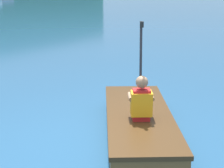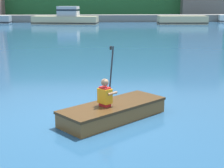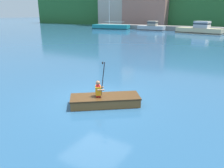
# 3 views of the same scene
# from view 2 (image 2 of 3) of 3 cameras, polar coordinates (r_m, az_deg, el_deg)

# --- Properties ---
(ground_plane) EXTENTS (300.00, 300.00, 0.00)m
(ground_plane) POSITION_cam_2_polar(r_m,az_deg,el_deg) (8.18, -4.18, -5.49)
(ground_plane) COLOR navy
(marina_dock) EXTENTS (53.93, 2.40, 0.90)m
(marina_dock) POSITION_cam_2_polar(r_m,az_deg,el_deg) (46.52, -3.86, 10.84)
(marina_dock) COLOR slate
(marina_dock) RESTS_ON ground
(moored_boat_dock_west_end) EXTENTS (5.87, 2.23, 0.97)m
(moored_boat_dock_west_end) POSITION_cam_2_polar(r_m,az_deg,el_deg) (42.51, 11.62, 10.35)
(moored_boat_dock_west_end) COLOR #CCB789
(moored_boat_dock_west_end) RESTS_ON ground
(moored_boat_dock_west_inner) EXTENTS (8.09, 3.56, 2.08)m
(moored_boat_dock_west_inner) POSITION_cam_2_polar(r_m,az_deg,el_deg) (42.18, -7.65, 10.82)
(moored_boat_dock_west_inner) COLOR #CCB789
(moored_boat_dock_west_inner) RESTS_ON ground
(rowboat_foreground) EXTENTS (2.65, 2.40, 0.37)m
(rowboat_foreground) POSITION_cam_2_polar(r_m,az_deg,el_deg) (7.98, 0.43, -4.34)
(rowboat_foreground) COLOR brown
(rowboat_foreground) RESTS_ON ground
(person_paddler) EXTENTS (0.46, 0.46, 1.34)m
(person_paddler) POSITION_cam_2_polar(r_m,az_deg,el_deg) (7.67, -1.13, -1.60)
(person_paddler) COLOR red
(person_paddler) RESTS_ON rowboat_foreground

